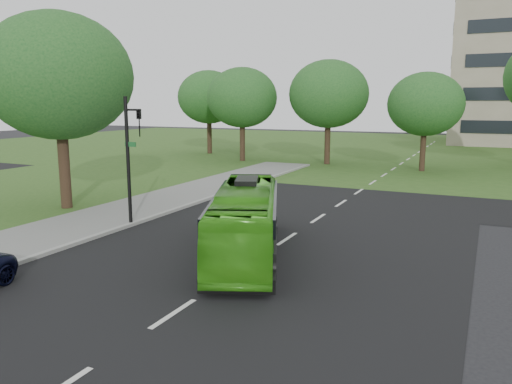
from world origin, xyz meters
TOP-DOWN VIEW (x-y plane):
  - ground at (0.00, 0.00)m, footprint 160.00×160.00m
  - street_surfaces at (-0.38, 22.75)m, footprint 120.00×120.00m
  - tree_park_a at (-14.04, 25.91)m, footprint 6.54×6.54m
  - tree_park_b at (-6.02, 26.85)m, footprint 6.99×6.99m
  - tree_park_c at (2.29, 25.60)m, footprint 5.90×5.90m
  - tree_park_f at (-20.43, 30.69)m, footprint 6.63×6.63m
  - tree_side_near at (-12.72, 2.79)m, footprint 7.45×7.45m
  - bus at (-0.66, -0.45)m, footprint 5.32×9.00m
  - traffic_light at (-7.02, 1.16)m, footprint 0.92×0.28m

SIDE VIEW (x-z plane):
  - ground at x=0.00m, z-range 0.00..0.00m
  - street_surfaces at x=-0.38m, z-range -0.05..0.10m
  - bus at x=-0.66m, z-range 0.00..2.47m
  - traffic_light at x=-7.02m, z-range 0.50..6.20m
  - tree_park_c at x=2.29m, z-range 1.40..9.24m
  - tree_park_a at x=-14.04m, z-range 1.55..10.24m
  - tree_park_f at x=-20.43m, z-range 1.59..10.44m
  - tree_park_b at x=-6.02m, z-range 1.60..10.76m
  - tree_side_near at x=-12.72m, z-range 1.77..11.67m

